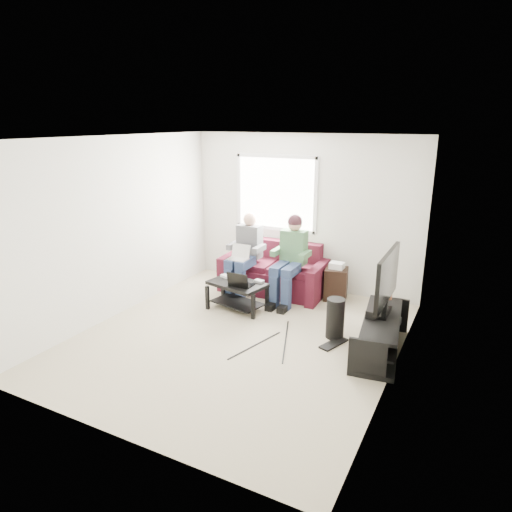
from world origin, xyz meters
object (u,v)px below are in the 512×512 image
Objects in this scene: subwoofer at (335,318)px; end_table at (336,283)px; coffee_table at (237,289)px; tv at (387,279)px; sofa at (274,273)px; tv_stand at (381,336)px.

end_table is (-0.41, 1.32, 0.01)m from subwoofer.
coffee_table is 2.37m from tv.
sofa reaches higher than tv_stand.
subwoofer is at bearing 168.84° from tv_stand.
tv is 0.91m from subwoofer.
end_table is (1.05, 0.10, -0.03)m from sofa.
end_table reaches higher than subwoofer.
tv_stand is at bearing -11.16° from subwoofer.
subwoofer reaches higher than coffee_table.
tv reaches higher than coffee_table.
tv_stand is at bearing -88.53° from tv.
coffee_table is at bearing 171.21° from subwoofer.
subwoofer is (1.46, -1.22, -0.03)m from sofa.
sofa reaches higher than coffee_table.
sofa is 2.48m from tv_stand.
sofa reaches higher than end_table.
coffee_table is 1.63m from end_table.
tv is 1.77× the size of end_table.
coffee_table is at bearing -139.17° from end_table.
tv reaches higher than subwoofer.
coffee_table is 1.51× the size of end_table.
subwoofer is at bearing 177.76° from tv.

